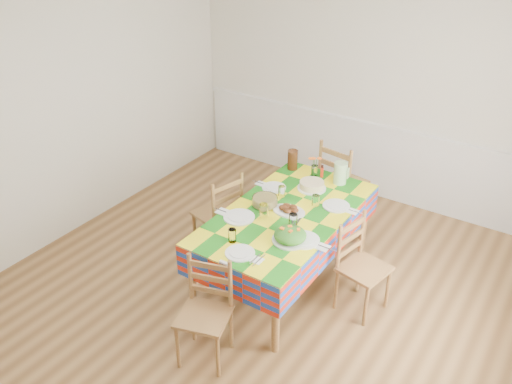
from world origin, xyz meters
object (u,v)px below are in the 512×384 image
chair_right (361,267)px  chair_far (341,184)px  tea_pitcher (293,160)px  chair_left (220,215)px  green_pitcher (340,173)px  meat_platter (289,210)px  dining_table (286,220)px  chair_near (206,313)px

chair_right → chair_far: bearing=44.6°
tea_pitcher → chair_left: (-0.36, -0.79, -0.38)m
green_pitcher → chair_left: 1.26m
meat_platter → chair_left: bearing=-177.6°
chair_far → dining_table: bearing=100.3°
chair_near → chair_left: (-0.74, 1.18, 0.03)m
chair_left → chair_right: 1.51m
tea_pitcher → chair_far: bearing=46.4°
meat_platter → chair_near: 1.26m
dining_table → tea_pitcher: size_ratio=8.95×
chair_far → chair_right: size_ratio=1.13×
green_pitcher → chair_far: (-0.16, 0.41, -0.36)m
chair_right → chair_left: bearing=102.4°
dining_table → tea_pitcher: 0.89m
meat_platter → chair_far: bearing=91.1°
dining_table → chair_left: 0.78m
tea_pitcher → chair_right: size_ratio=0.24×
dining_table → chair_right: size_ratio=2.14×
tea_pitcher → chair_left: size_ratio=0.23×
chair_near → chair_left: chair_left is taller
dining_table → chair_far: chair_far is taller
dining_table → chair_left: size_ratio=2.04×
meat_platter → chair_right: (0.74, -0.01, -0.32)m
chair_near → dining_table: bearing=72.6°
dining_table → chair_near: chair_near is taller
tea_pitcher → chair_near: tea_pitcher is taller
meat_platter → chair_far: chair_far is taller
chair_near → chair_left: 1.40m
tea_pitcher → green_pitcher: bearing=-0.7°
chair_left → chair_far: bearing=163.0°
chair_far → chair_right: 1.40m
dining_table → meat_platter: size_ratio=6.03×
chair_far → chair_left: 1.41m
chair_left → meat_platter: bearing=107.4°
tea_pitcher → dining_table: bearing=-63.5°
tea_pitcher → chair_far: size_ratio=0.21×
chair_far → chair_near: bearing=99.8°
meat_platter → tea_pitcher: 0.87m
chair_near → chair_right: (0.77, 1.20, 0.00)m
green_pitcher → chair_right: 1.06m
tea_pitcher → chair_right: tea_pitcher is taller
dining_table → green_pitcher: 0.81m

